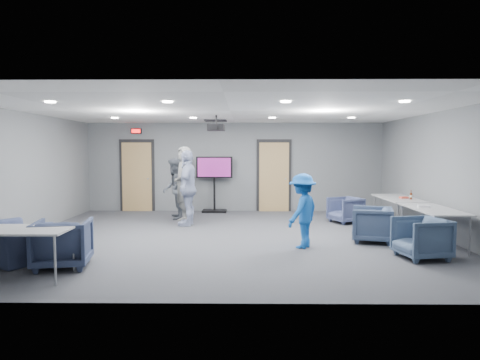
{
  "coord_description": "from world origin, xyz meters",
  "views": [
    {
      "loc": [
        0.31,
        -9.09,
        1.87
      ],
      "look_at": [
        0.2,
        0.48,
        1.2
      ],
      "focal_mm": 32.0,
      "sensor_mm": 36.0,
      "label": 1
    }
  ],
  "objects_px": {
    "person_c": "(188,188)",
    "bottle_right": "(411,196)",
    "person_a": "(183,185)",
    "chair_right_b": "(372,224)",
    "person_d": "(302,211)",
    "table_right_a": "(398,199)",
    "chair_front_b": "(11,243)",
    "table_right_b": "(433,211)",
    "projector": "(216,127)",
    "person_b": "(175,189)",
    "chair_right_c": "(421,238)",
    "table_front_left": "(2,232)",
    "tv_stand": "(214,181)",
    "chair_right_a": "(345,210)",
    "chair_front_a": "(63,243)"
  },
  "relations": [
    {
      "from": "person_c",
      "to": "bottle_right",
      "type": "height_order",
      "value": "person_c"
    },
    {
      "from": "person_a",
      "to": "chair_right_b",
      "type": "height_order",
      "value": "person_a"
    },
    {
      "from": "person_d",
      "to": "table_right_a",
      "type": "relative_size",
      "value": 0.77
    },
    {
      "from": "chair_front_b",
      "to": "table_right_b",
      "type": "distance_m",
      "value": 7.71
    },
    {
      "from": "chair_front_b",
      "to": "projector",
      "type": "height_order",
      "value": "projector"
    },
    {
      "from": "person_c",
      "to": "chair_front_b",
      "type": "xyz_separation_m",
      "value": [
        -2.47,
        -3.59,
        -0.6
      ]
    },
    {
      "from": "person_b",
      "to": "person_a",
      "type": "bearing_deg",
      "value": 21.58
    },
    {
      "from": "person_b",
      "to": "person_c",
      "type": "bearing_deg",
      "value": 17.36
    },
    {
      "from": "table_right_b",
      "to": "bottle_right",
      "type": "distance_m",
      "value": 1.54
    },
    {
      "from": "chair_right_c",
      "to": "chair_front_b",
      "type": "xyz_separation_m",
      "value": [
        -6.92,
        -0.35,
        -0.02
      ]
    },
    {
      "from": "chair_right_c",
      "to": "table_front_left",
      "type": "distance_m",
      "value": 6.69
    },
    {
      "from": "chair_right_c",
      "to": "tv_stand",
      "type": "height_order",
      "value": "tv_stand"
    },
    {
      "from": "chair_right_a",
      "to": "table_front_left",
      "type": "distance_m",
      "value": 7.82
    },
    {
      "from": "chair_front_b",
      "to": "person_a",
      "type": "bearing_deg",
      "value": -88.29
    },
    {
      "from": "person_b",
      "to": "person_c",
      "type": "height_order",
      "value": "person_c"
    },
    {
      "from": "chair_front_b",
      "to": "table_right_a",
      "type": "relative_size",
      "value": 0.55
    },
    {
      "from": "chair_right_c",
      "to": "bottle_right",
      "type": "distance_m",
      "value": 2.74
    },
    {
      "from": "person_d",
      "to": "bottle_right",
      "type": "distance_m",
      "value": 3.26
    },
    {
      "from": "person_b",
      "to": "chair_front_a",
      "type": "bearing_deg",
      "value": -21.88
    },
    {
      "from": "person_b",
      "to": "chair_front_a",
      "type": "relative_size",
      "value": 1.96
    },
    {
      "from": "person_a",
      "to": "bottle_right",
      "type": "xyz_separation_m",
      "value": [
        5.45,
        -1.11,
        -0.17
      ]
    },
    {
      "from": "person_d",
      "to": "tv_stand",
      "type": "distance_m",
      "value": 5.14
    },
    {
      "from": "person_c",
      "to": "table_right_a",
      "type": "xyz_separation_m",
      "value": [
        5.1,
        -0.29,
        -0.25
      ]
    },
    {
      "from": "table_right_b",
      "to": "tv_stand",
      "type": "bearing_deg",
      "value": 45.76
    },
    {
      "from": "table_right_a",
      "to": "table_right_b",
      "type": "distance_m",
      "value": 1.9
    },
    {
      "from": "person_c",
      "to": "chair_right_b",
      "type": "bearing_deg",
      "value": 70.67
    },
    {
      "from": "chair_right_a",
      "to": "person_a",
      "type": "bearing_deg",
      "value": -115.06
    },
    {
      "from": "person_b",
      "to": "chair_right_c",
      "type": "xyz_separation_m",
      "value": [
        4.94,
        -4.18,
        -0.47
      ]
    },
    {
      "from": "chair_right_b",
      "to": "chair_front_a",
      "type": "bearing_deg",
      "value": -54.86
    },
    {
      "from": "person_c",
      "to": "table_right_a",
      "type": "relative_size",
      "value": 1.01
    },
    {
      "from": "chair_front_a",
      "to": "bottle_right",
      "type": "xyz_separation_m",
      "value": [
        6.76,
        3.19,
        0.43
      ]
    },
    {
      "from": "table_front_left",
      "to": "projector",
      "type": "distance_m",
      "value": 5.22
    },
    {
      "from": "chair_front_b",
      "to": "tv_stand",
      "type": "relative_size",
      "value": 0.61
    },
    {
      "from": "table_right_a",
      "to": "projector",
      "type": "distance_m",
      "value": 4.69
    },
    {
      "from": "table_front_left",
      "to": "projector",
      "type": "height_order",
      "value": "projector"
    },
    {
      "from": "chair_front_b",
      "to": "bottle_right",
      "type": "xyz_separation_m",
      "value": [
        7.73,
        2.93,
        0.48
      ]
    },
    {
      "from": "person_a",
      "to": "person_c",
      "type": "relative_size",
      "value": 1.05
    },
    {
      "from": "chair_front_a",
      "to": "tv_stand",
      "type": "height_order",
      "value": "tv_stand"
    },
    {
      "from": "chair_front_b",
      "to": "table_right_a",
      "type": "distance_m",
      "value": 8.27
    },
    {
      "from": "person_c",
      "to": "chair_right_a",
      "type": "xyz_separation_m",
      "value": [
        4.0,
        0.4,
        -0.6
      ]
    },
    {
      "from": "projector",
      "to": "person_c",
      "type": "bearing_deg",
      "value": 154.37
    },
    {
      "from": "chair_right_b",
      "to": "chair_right_c",
      "type": "relative_size",
      "value": 1.01
    },
    {
      "from": "table_front_left",
      "to": "bottle_right",
      "type": "bearing_deg",
      "value": 26.33
    },
    {
      "from": "table_front_left",
      "to": "chair_front_b",
      "type": "bearing_deg",
      "value": 111.27
    },
    {
      "from": "tv_stand",
      "to": "chair_right_a",
      "type": "bearing_deg",
      "value": -28.37
    },
    {
      "from": "chair_front_b",
      "to": "bottle_right",
      "type": "height_order",
      "value": "bottle_right"
    },
    {
      "from": "chair_right_a",
      "to": "chair_front_a",
      "type": "xyz_separation_m",
      "value": [
        -5.5,
        -4.25,
        0.05
      ]
    },
    {
      "from": "chair_front_b",
      "to": "person_b",
      "type": "bearing_deg",
      "value": -82.4
    },
    {
      "from": "chair_right_a",
      "to": "tv_stand",
      "type": "bearing_deg",
      "value": -142.76
    },
    {
      "from": "table_front_left",
      "to": "tv_stand",
      "type": "xyz_separation_m",
      "value": [
        2.61,
        6.75,
        0.26
      ]
    }
  ]
}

